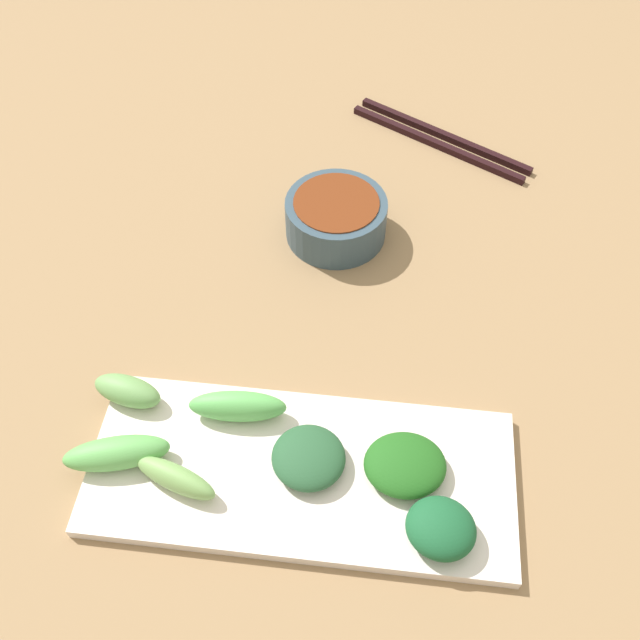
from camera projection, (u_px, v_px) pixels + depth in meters
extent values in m
cube|color=#92724E|center=(320.00, 352.00, 0.67)|extent=(2.10, 2.10, 0.02)
cylinder|color=#354A59|center=(337.00, 218.00, 0.74)|extent=(0.11, 0.11, 0.04)
cylinder|color=maroon|center=(337.00, 212.00, 0.73)|extent=(0.09, 0.09, 0.03)
cube|color=silver|center=(299.00, 472.00, 0.58)|extent=(0.15, 0.35, 0.01)
ellipsoid|color=#5FAE56|center=(117.00, 453.00, 0.57)|extent=(0.05, 0.09, 0.03)
ellipsoid|color=#6DA159|center=(127.00, 391.00, 0.61)|extent=(0.04, 0.07, 0.03)
ellipsoid|color=#275532|center=(309.00, 458.00, 0.57)|extent=(0.07, 0.08, 0.02)
ellipsoid|color=#215D1C|center=(405.00, 465.00, 0.57)|extent=(0.07, 0.07, 0.02)
ellipsoid|color=#5CB358|center=(238.00, 406.00, 0.60)|extent=(0.03, 0.08, 0.03)
ellipsoid|color=#1A5730|center=(441.00, 528.00, 0.53)|extent=(0.06, 0.07, 0.03)
ellipsoid|color=#79A95B|center=(176.00, 478.00, 0.56)|extent=(0.04, 0.08, 0.02)
cube|color=black|center=(444.00, 135.00, 0.85)|extent=(0.12, 0.21, 0.01)
cube|color=black|center=(436.00, 144.00, 0.84)|extent=(0.12, 0.21, 0.01)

